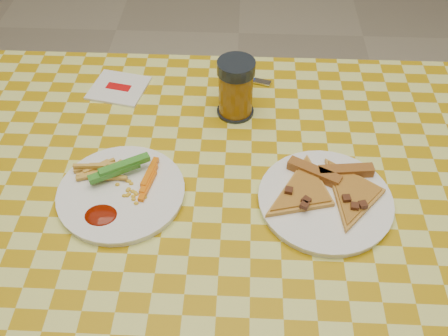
{
  "coord_description": "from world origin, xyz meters",
  "views": [
    {
      "loc": [
        0.03,
        -0.6,
        1.46
      ],
      "look_at": [
        -0.0,
        0.04,
        0.78
      ],
      "focal_mm": 40.0,
      "sensor_mm": 36.0,
      "label": 1
    }
  ],
  "objects": [
    {
      "name": "table",
      "position": [
        0.0,
        0.0,
        0.68
      ],
      "size": [
        1.28,
        0.88,
        0.76
      ],
      "color": "silver",
      "rests_on": "ground"
    },
    {
      "name": "plate_left",
      "position": [
        -0.19,
        -0.02,
        0.76
      ],
      "size": [
        0.29,
        0.29,
        0.01
      ],
      "primitive_type": "cylinder",
      "rotation": [
        0.0,
        0.0,
        0.33
      ],
      "color": "white",
      "rests_on": "table"
    },
    {
      "name": "plate_right",
      "position": [
        0.18,
        -0.02,
        0.76
      ],
      "size": [
        0.25,
        0.25,
        0.01
      ],
      "primitive_type": "cylinder",
      "rotation": [
        0.0,
        0.0,
        -0.07
      ],
      "color": "white",
      "rests_on": "table"
    },
    {
      "name": "fries_veggies",
      "position": [
        -0.19,
        -0.0,
        0.78
      ],
      "size": [
        0.17,
        0.16,
        0.04
      ],
      "color": "#ECAC4B",
      "rests_on": "plate_left"
    },
    {
      "name": "pizza_slices",
      "position": [
        0.19,
        -0.0,
        0.78
      ],
      "size": [
        0.26,
        0.23,
        0.02
      ],
      "color": "gold",
      "rests_on": "plate_right"
    },
    {
      "name": "drink_glass",
      "position": [
        0.02,
        0.23,
        0.82
      ],
      "size": [
        0.08,
        0.08,
        0.13
      ],
      "color": "black",
      "rests_on": "table"
    },
    {
      "name": "napkin",
      "position": [
        -0.25,
        0.3,
        0.76
      ],
      "size": [
        0.14,
        0.13,
        0.01
      ],
      "rotation": [
        0.0,
        0.0,
        -0.21
      ],
      "color": "white",
      "rests_on": "table"
    },
    {
      "name": "fork",
      "position": [
        0.03,
        0.35,
        0.76
      ],
      "size": [
        0.13,
        0.05,
        0.01
      ],
      "rotation": [
        0.0,
        0.0,
        -0.29
      ],
      "color": "navy",
      "rests_on": "table"
    }
  ]
}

